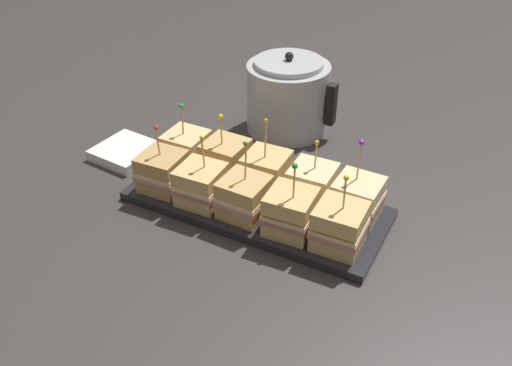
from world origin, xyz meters
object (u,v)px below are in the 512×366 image
object	(u,v)px
sandwich_front_far_left	(163,171)
sandwich_back_far_right	(357,199)
sandwich_front_center	(245,197)
sandwich_front_far_right	(339,227)
napkin_stack	(126,152)
sandwich_front_right	(291,212)
sandwich_back_left	(226,160)
sandwich_back_far_left	(187,150)
serving_platter	(256,204)
kettle_steel	(288,96)
sandwich_back_right	(312,185)
sandwich_back_center	(267,173)
sandwich_front_left	(201,185)

from	to	relation	value
sandwich_front_far_left	sandwich_back_far_right	world-z (taller)	sandwich_back_far_right
sandwich_front_center	sandwich_front_far_right	size ratio (longest dim) A/B	1.05
napkin_stack	sandwich_front_center	bearing A→B (deg)	-12.79
sandwich_front_far_left	sandwich_front_right	size ratio (longest dim) A/B	0.93
sandwich_front_right	sandwich_front_far_right	bearing A→B (deg)	1.80
sandwich_front_right	sandwich_back_left	world-z (taller)	sandwich_front_right
sandwich_back_far_left	napkin_stack	distance (m)	0.17
serving_platter	kettle_steel	world-z (taller)	kettle_steel
sandwich_back_right	sandwich_front_center	bearing A→B (deg)	-134.13
sandwich_back_left	kettle_steel	bearing A→B (deg)	87.90
serving_platter	sandwich_back_center	bearing A→B (deg)	87.10
sandwich_front_left	napkin_stack	distance (m)	0.27
sandwich_back_far_left	napkin_stack	world-z (taller)	sandwich_back_far_left
serving_platter	sandwich_back_far_left	world-z (taller)	sandwich_back_far_left
sandwich_back_left	sandwich_front_far_right	bearing A→B (deg)	-18.48
sandwich_back_left	sandwich_back_center	xyz separation A→B (m)	(0.10, -0.00, 0.00)
serving_platter	sandwich_front_far_left	world-z (taller)	sandwich_front_far_left
napkin_stack	sandwich_back_far_right	bearing A→B (deg)	1.48
kettle_steel	sandwich_back_far_left	bearing A→B (deg)	-110.70
sandwich_front_right	napkin_stack	size ratio (longest dim) A/B	1.13
sandwich_front_far_right	sandwich_back_far_right	bearing A→B (deg)	90.08
sandwich_front_right	napkin_stack	world-z (taller)	sandwich_front_right
sandwich_front_left	sandwich_front_far_right	xyz separation A→B (m)	(0.28, 0.00, 0.00)
sandwich_front_far_left	sandwich_back_right	world-z (taller)	sandwich_front_far_left
serving_platter	sandwich_front_center	distance (m)	0.07
sandwich_back_center	kettle_steel	distance (m)	0.29
sandwich_front_far_right	napkin_stack	distance (m)	0.54
sandwich_back_left	napkin_stack	size ratio (longest dim) A/B	1.10
serving_platter	sandwich_front_far_left	distance (m)	0.20
sandwich_back_far_right	napkin_stack	xyz separation A→B (m)	(-0.54, -0.01, -0.04)
kettle_steel	sandwich_front_right	bearing A→B (deg)	-64.11
sandwich_front_far_right	sandwich_back_far_right	distance (m)	0.09
sandwich_front_center	napkin_stack	distance (m)	0.36
sandwich_front_left	sandwich_back_center	size ratio (longest dim) A/B	0.89
sandwich_front_far_right	sandwich_back_far_right	xyz separation A→B (m)	(-0.00, 0.09, -0.00)
serving_platter	sandwich_front_far_right	world-z (taller)	sandwich_front_far_right
sandwich_front_center	sandwich_back_center	xyz separation A→B (m)	(0.00, 0.09, 0.00)
serving_platter	sandwich_back_right	distance (m)	0.12
sandwich_front_center	sandwich_front_far_left	bearing A→B (deg)	-179.96
sandwich_front_center	sandwich_front_far_right	bearing A→B (deg)	-0.18
kettle_steel	napkin_stack	size ratio (longest dim) A/B	1.64
sandwich_front_far_right	sandwich_back_right	distance (m)	0.13
sandwich_front_far_right	sandwich_front_left	bearing A→B (deg)	-179.44
sandwich_front_far_left	sandwich_back_left	size ratio (longest dim) A/B	0.96
sandwich_front_center	sandwich_back_far_left	xyz separation A→B (m)	(-0.19, 0.09, 0.00)
sandwich_front_far_left	sandwich_front_center	bearing A→B (deg)	0.04
sandwich_back_center	sandwich_back_right	distance (m)	0.09
sandwich_front_right	sandwich_back_left	xyz separation A→B (m)	(-0.19, 0.10, -0.00)
sandwich_back_far_left	kettle_steel	size ratio (longest dim) A/B	0.66
sandwich_front_far_right	napkin_stack	xyz separation A→B (m)	(-0.54, 0.08, -0.05)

